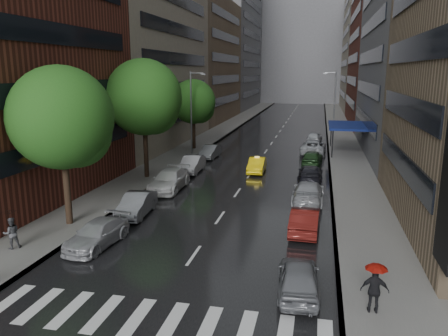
{
  "coord_description": "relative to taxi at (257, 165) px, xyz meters",
  "views": [
    {
      "loc": [
        5.95,
        -15.9,
        9.19
      ],
      "look_at": [
        0.0,
        11.21,
        3.0
      ],
      "focal_mm": 35.0,
      "sensor_mm": 36.0,
      "label": 1
    }
  ],
  "objects": [
    {
      "name": "ground",
      "position": [
        -0.48,
        -23.23,
        -0.68
      ],
      "size": [
        220.0,
        220.0,
        0.0
      ],
      "primitive_type": "plane",
      "color": "gray",
      "rests_on": "ground"
    },
    {
      "name": "road",
      "position": [
        -0.48,
        26.77,
        -0.67
      ],
      "size": [
        14.0,
        140.0,
        0.01
      ],
      "primitive_type": "cube",
      "color": "black",
      "rests_on": "ground"
    },
    {
      "name": "sidewalk_left",
      "position": [
        -9.48,
        26.77,
        -0.6
      ],
      "size": [
        4.0,
        140.0,
        0.15
      ],
      "primitive_type": "cube",
      "color": "gray",
      "rests_on": "ground"
    },
    {
      "name": "sidewalk_right",
      "position": [
        8.52,
        26.77,
        -0.6
      ],
      "size": [
        4.0,
        140.0,
        0.15
      ],
      "primitive_type": "cube",
      "color": "gray",
      "rests_on": "ground"
    },
    {
      "name": "crosswalk",
      "position": [
        -0.28,
        -25.23,
        -0.67
      ],
      "size": [
        13.15,
        2.8,
        0.01
      ],
      "color": "silver",
      "rests_on": "ground"
    },
    {
      "name": "buildings_left",
      "position": [
        -15.48,
        35.56,
        15.31
      ],
      "size": [
        8.0,
        108.0,
        38.0
      ],
      "color": "maroon",
      "rests_on": "ground"
    },
    {
      "name": "buildings_right",
      "position": [
        14.52,
        33.47,
        14.35
      ],
      "size": [
        8.05,
        109.1,
        36.0
      ],
      "color": "#937A5B",
      "rests_on": "ground"
    },
    {
      "name": "building_far",
      "position": [
        -0.48,
        94.77,
        15.32
      ],
      "size": [
        40.0,
        14.0,
        32.0
      ],
      "primitive_type": "cube",
      "color": "slate",
      "rests_on": "ground"
    },
    {
      "name": "tree_near",
      "position": [
        -9.08,
        -16.59,
        5.86
      ],
      "size": [
        6.0,
        6.0,
        9.56
      ],
      "color": "#382619",
      "rests_on": "ground"
    },
    {
      "name": "tree_mid",
      "position": [
        -9.08,
        -4.35,
        6.33
      ],
      "size": [
        6.42,
        6.42,
        10.24
      ],
      "color": "#382619",
      "rests_on": "ground"
    },
    {
      "name": "tree_far",
      "position": [
        -9.08,
        10.39,
        4.99
      ],
      "size": [
        5.2,
        5.2,
        8.28
      ],
      "color": "#382619",
      "rests_on": "ground"
    },
    {
      "name": "taxi",
      "position": [
        0.0,
        0.0,
        0.0
      ],
      "size": [
        1.54,
        4.16,
        1.36
      ],
      "primitive_type": "imported",
      "rotation": [
        0.0,
        0.0,
        0.03
      ],
      "color": "yellow",
      "rests_on": "ground"
    },
    {
      "name": "parked_cars_left",
      "position": [
        -5.88,
        -7.7,
        0.06
      ],
      "size": [
        2.29,
        29.27,
        1.59
      ],
      "color": "#9C9CA1",
      "rests_on": "ground"
    },
    {
      "name": "parked_cars_right",
      "position": [
        4.92,
        -0.9,
        0.07
      ],
      "size": [
        2.94,
        44.48,
        1.58
      ],
      "color": "slate",
      "rests_on": "ground"
    },
    {
      "name": "ped_black_umbrella",
      "position": [
        -9.85,
        -20.69,
        0.71
      ],
      "size": [
        1.02,
        1.02,
        2.09
      ],
      "color": "#49494E",
      "rests_on": "sidewalk_left"
    },
    {
      "name": "ped_red_umbrella",
      "position": [
        7.81,
        -23.12,
        0.65
      ],
      "size": [
        1.07,
        0.82,
        2.01
      ],
      "color": "black",
      "rests_on": "sidewalk_right"
    },
    {
      "name": "street_lamp_left",
      "position": [
        -8.2,
        6.77,
        4.21
      ],
      "size": [
        1.74,
        0.22,
        9.0
      ],
      "color": "gray",
      "rests_on": "sidewalk_left"
    },
    {
      "name": "street_lamp_right",
      "position": [
        7.24,
        21.77,
        4.21
      ],
      "size": [
        1.74,
        0.22,
        9.0
      ],
      "color": "gray",
      "rests_on": "sidewalk_right"
    },
    {
      "name": "awning",
      "position": [
        8.5,
        11.77,
        2.45
      ],
      "size": [
        4.0,
        8.0,
        3.12
      ],
      "color": "navy",
      "rests_on": "sidewalk_right"
    }
  ]
}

